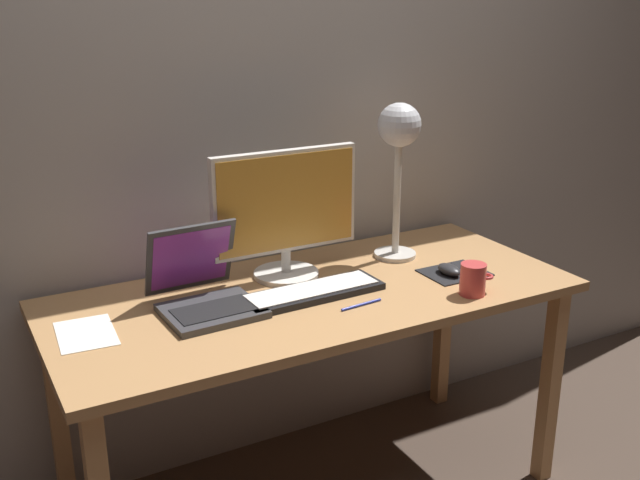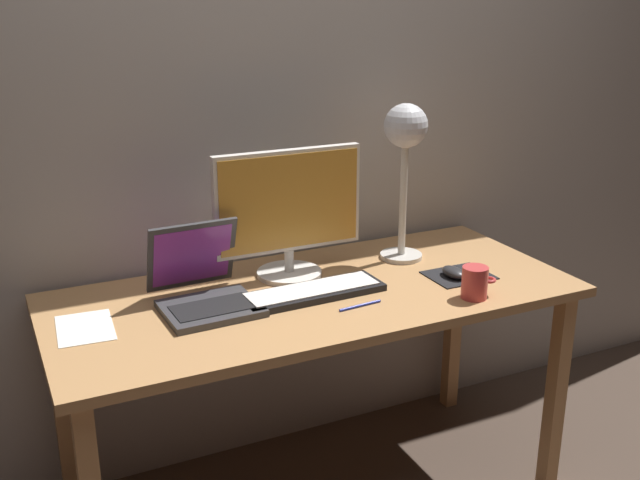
% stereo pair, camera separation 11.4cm
% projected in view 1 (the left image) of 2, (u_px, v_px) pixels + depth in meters
% --- Properties ---
extents(back_wall, '(4.80, 0.06, 2.60)m').
position_uv_depth(back_wall, '(255.00, 90.00, 2.43)').
color(back_wall, '#A8A099').
rests_on(back_wall, ground).
extents(desk, '(1.60, 0.70, 0.74)m').
position_uv_depth(desk, '(314.00, 315.00, 2.30)').
color(desk, tan).
rests_on(desk, ground).
extents(monitor, '(0.48, 0.21, 0.41)m').
position_uv_depth(monitor, '(285.00, 210.00, 2.32)').
color(monitor, silver).
rests_on(monitor, desk).
extents(keyboard_main, '(0.44, 0.15, 0.03)m').
position_uv_depth(keyboard_main, '(312.00, 292.00, 2.24)').
color(keyboard_main, black).
rests_on(keyboard_main, desk).
extents(laptop, '(0.28, 0.31, 0.23)m').
position_uv_depth(laptop, '(202.00, 285.00, 2.15)').
color(laptop, '#38383A').
rests_on(laptop, desk).
extents(desk_lamp, '(0.14, 0.14, 0.53)m').
position_uv_depth(desk_lamp, '(399.00, 141.00, 2.44)').
color(desk_lamp, beige).
rests_on(desk_lamp, desk).
extents(mousepad, '(0.20, 0.16, 0.00)m').
position_uv_depth(mousepad, '(454.00, 273.00, 2.42)').
color(mousepad, black).
rests_on(mousepad, desk).
extents(mouse, '(0.06, 0.10, 0.03)m').
position_uv_depth(mouse, '(449.00, 270.00, 2.40)').
color(mouse, '#28282B').
rests_on(mouse, mousepad).
extents(coffee_mug, '(0.11, 0.08, 0.10)m').
position_uv_depth(coffee_mug, '(473.00, 279.00, 2.24)').
color(coffee_mug, '#CC3F3F').
rests_on(coffee_mug, desk).
extents(paper_sheet_near_mouse, '(0.16, 0.22, 0.00)m').
position_uv_depth(paper_sheet_near_mouse, '(86.00, 333.00, 2.00)').
color(paper_sheet_near_mouse, white).
rests_on(paper_sheet_near_mouse, desk).
extents(pen, '(0.14, 0.02, 0.01)m').
position_uv_depth(pen, '(361.00, 305.00, 2.17)').
color(pen, '#2633A5').
rests_on(pen, desk).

